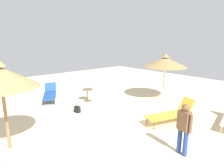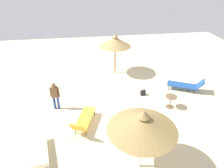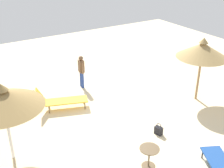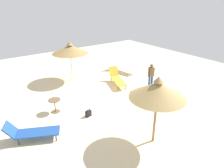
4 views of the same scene
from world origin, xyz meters
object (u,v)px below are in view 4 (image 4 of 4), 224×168
parasol_umbrella_edge (158,90)px  handbag (88,113)px  parasol_umbrella_far_left (70,49)px  person_standing_near_right (151,74)px  lounge_chair_front (31,132)px  lounge_chair_near_left (122,67)px  side_table_round (55,104)px  lounge_chair_far_right (117,78)px

parasol_umbrella_edge → handbag: size_ratio=6.13×
parasol_umbrella_far_left → person_standing_near_right: (-3.34, 4.06, -1.24)m
parasol_umbrella_edge → lounge_chair_front: parasol_umbrella_edge is taller
lounge_chair_front → person_standing_near_right: person_standing_near_right is taller
parasol_umbrella_edge → lounge_chair_front: 5.14m
lounge_chair_near_left → side_table_round: (6.28, 2.60, 0.09)m
lounge_chair_front → side_table_round: bearing=-136.4°
lounge_chair_far_right → person_standing_near_right: (-1.35, 1.65, 0.45)m
parasol_umbrella_edge → side_table_round: 5.24m
lounge_chair_far_right → handbag: lounge_chair_far_right is taller
lounge_chair_front → person_standing_near_right: (-7.46, -0.78, 0.51)m
lounge_chair_near_left → side_table_round: size_ratio=3.17×
parasol_umbrella_edge → lounge_chair_far_right: 6.07m
person_standing_near_right → handbag: 4.88m
parasol_umbrella_far_left → parasol_umbrella_edge: (0.29, 7.75, 0.11)m
lounge_chair_far_right → handbag: bearing=33.5°
person_standing_near_right → side_table_round: bearing=-6.7°
parasol_umbrella_far_left → handbag: (1.45, 4.68, -1.95)m
person_standing_near_right → handbag: person_standing_near_right is taller
person_standing_near_right → side_table_round: 5.95m
lounge_chair_near_left → side_table_round: lounge_chair_near_left is taller
parasol_umbrella_edge → lounge_chair_front: size_ratio=1.30×
parasol_umbrella_far_left → lounge_chair_far_right: 3.55m
lounge_chair_far_right → handbag: 4.13m
parasol_umbrella_far_left → lounge_chair_far_right: bearing=129.4°
lounge_chair_near_left → parasol_umbrella_edge: bearing=60.1°
parasol_umbrella_far_left → side_table_round: (2.56, 3.37, -1.65)m
person_standing_near_right → parasol_umbrella_far_left: bearing=-50.6°
lounge_chair_far_right → person_standing_near_right: size_ratio=1.37×
lounge_chair_near_left → handbag: size_ratio=4.76×
parasol_umbrella_far_left → handbag: size_ratio=5.80×
lounge_chair_far_right → side_table_round: bearing=11.9°
parasol_umbrella_far_left → person_standing_near_right: size_ratio=1.68×
side_table_round → lounge_chair_front: bearing=43.6°
parasol_umbrella_far_left → lounge_chair_near_left: size_ratio=1.22×
person_standing_near_right → handbag: (4.79, 0.62, -0.71)m
parasol_umbrella_far_left → person_standing_near_right: 5.40m
person_standing_near_right → lounge_chair_far_right: bearing=-50.7°
parasol_umbrella_far_left → lounge_chair_front: parasol_umbrella_far_left is taller
parasol_umbrella_far_left → lounge_chair_front: (4.12, 4.85, -1.74)m
lounge_chair_front → handbag: (-2.67, -0.16, -0.20)m
parasol_umbrella_edge → side_table_round: parasol_umbrella_edge is taller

